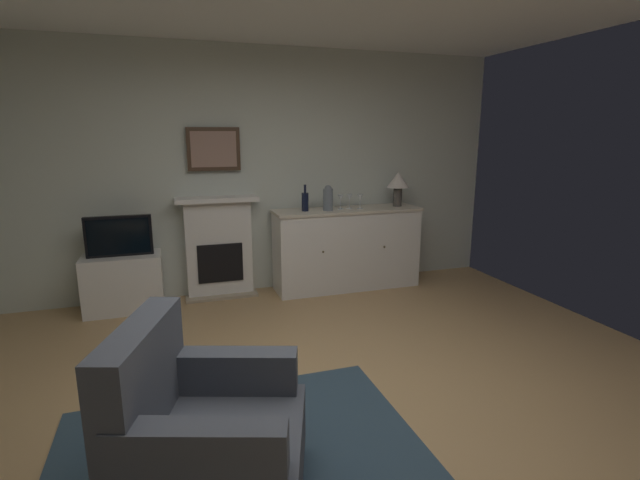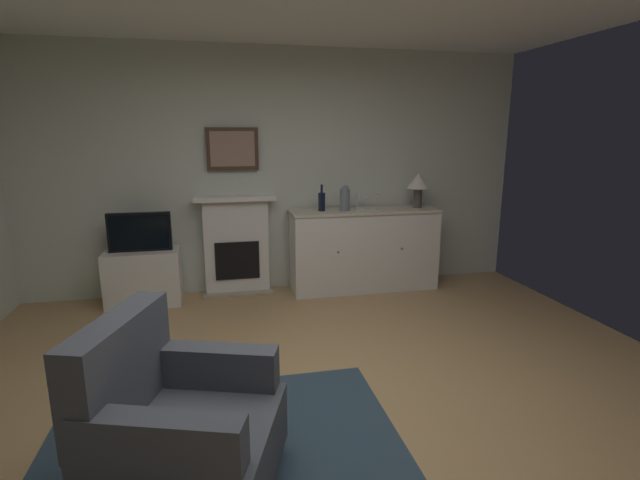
# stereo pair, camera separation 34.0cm
# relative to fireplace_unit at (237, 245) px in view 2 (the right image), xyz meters

# --- Properties ---
(ground_plane) EXTENTS (5.65, 5.52, 0.10)m
(ground_plane) POSITION_rel_fireplace_unit_xyz_m (0.49, -2.60, -0.60)
(ground_plane) COLOR tan
(ground_plane) RESTS_ON ground
(wall_rear) EXTENTS (5.65, 0.06, 2.67)m
(wall_rear) POSITION_rel_fireplace_unit_xyz_m (0.49, 0.13, 0.79)
(wall_rear) COLOR silver
(wall_rear) RESTS_ON ground_plane
(fireplace_unit) EXTENTS (0.87, 0.30, 1.10)m
(fireplace_unit) POSITION_rel_fireplace_unit_xyz_m (0.00, 0.00, 0.00)
(fireplace_unit) COLOR white
(fireplace_unit) RESTS_ON ground_plane
(framed_picture) EXTENTS (0.55, 0.04, 0.45)m
(framed_picture) POSITION_rel_fireplace_unit_xyz_m (-0.00, 0.05, 1.05)
(framed_picture) COLOR #473323
(sideboard_cabinet) EXTENTS (1.69, 0.49, 0.93)m
(sideboard_cabinet) POSITION_rel_fireplace_unit_xyz_m (1.43, -0.18, -0.08)
(sideboard_cabinet) COLOR white
(sideboard_cabinet) RESTS_ON ground_plane
(table_lamp) EXTENTS (0.26, 0.26, 0.40)m
(table_lamp) POSITION_rel_fireplace_unit_xyz_m (2.06, -0.18, 0.66)
(table_lamp) COLOR #4C4742
(table_lamp) RESTS_ON sideboard_cabinet
(wine_bottle) EXTENTS (0.08, 0.08, 0.29)m
(wine_bottle) POSITION_rel_fireplace_unit_xyz_m (0.93, -0.18, 0.49)
(wine_bottle) COLOR black
(wine_bottle) RESTS_ON sideboard_cabinet
(wine_glass_left) EXTENTS (0.07, 0.07, 0.16)m
(wine_glass_left) POSITION_rel_fireplace_unit_xyz_m (1.34, -0.18, 0.50)
(wine_glass_left) COLOR silver
(wine_glass_left) RESTS_ON sideboard_cabinet
(wine_glass_center) EXTENTS (0.07, 0.07, 0.16)m
(wine_glass_center) POSITION_rel_fireplace_unit_xyz_m (1.45, -0.17, 0.50)
(wine_glass_center) COLOR silver
(wine_glass_center) RESTS_ON sideboard_cabinet
(wine_glass_right) EXTENTS (0.07, 0.07, 0.16)m
(wine_glass_right) POSITION_rel_fireplace_unit_xyz_m (1.56, -0.22, 0.50)
(wine_glass_right) COLOR silver
(wine_glass_right) RESTS_ON sideboard_cabinet
(vase_decorative) EXTENTS (0.11, 0.11, 0.28)m
(vase_decorative) POSITION_rel_fireplace_unit_xyz_m (1.18, -0.23, 0.52)
(vase_decorative) COLOR slate
(vase_decorative) RESTS_ON sideboard_cabinet
(tv_cabinet) EXTENTS (0.75, 0.42, 0.58)m
(tv_cabinet) POSITION_rel_fireplace_unit_xyz_m (-0.98, -0.16, -0.26)
(tv_cabinet) COLOR white
(tv_cabinet) RESTS_ON ground_plane
(tv_set) EXTENTS (0.62, 0.07, 0.40)m
(tv_set) POSITION_rel_fireplace_unit_xyz_m (-0.97, -0.19, 0.23)
(tv_set) COLOR black
(tv_set) RESTS_ON tv_cabinet
(armchair) EXTENTS (1.01, 0.98, 0.92)m
(armchair) POSITION_rel_fireplace_unit_xyz_m (-0.42, -3.05, -0.17)
(armchair) COLOR #474C56
(armchair) RESTS_ON ground_plane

